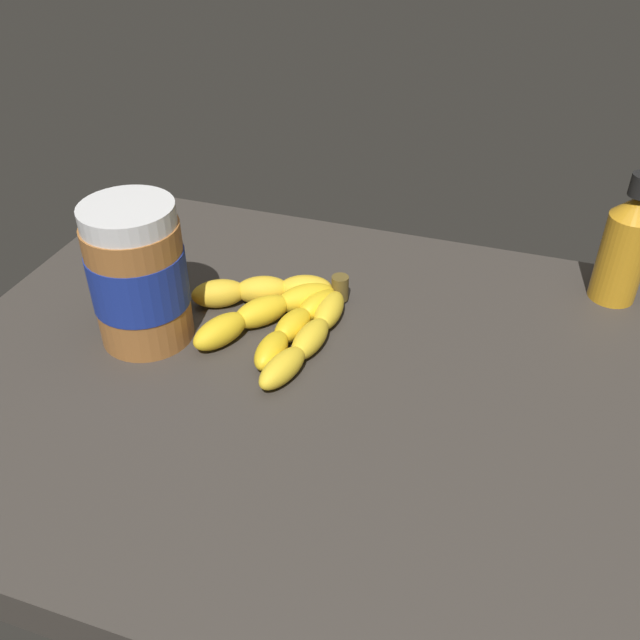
{
  "coord_description": "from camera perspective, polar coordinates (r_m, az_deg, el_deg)",
  "views": [
    {
      "loc": [
        -14.23,
        50.62,
        45.66
      ],
      "look_at": [
        4.01,
        -4.07,
        3.42
      ],
      "focal_mm": 38.36,
      "sensor_mm": 36.0,
      "label": 1
    }
  ],
  "objects": [
    {
      "name": "ground_plane",
      "position": [
        0.71,
        2.04,
        -6.13
      ],
      "size": [
        85.83,
        62.1,
        4.47
      ],
      "primitive_type": "cube",
      "color": "#38332D"
    },
    {
      "name": "banana_bunch",
      "position": [
        0.76,
        -3.33,
        0.49
      ],
      "size": [
        18.07,
        20.12,
        3.3
      ],
      "color": "yellow",
      "rests_on": "ground_plane"
    },
    {
      "name": "honey_bottle",
      "position": [
        0.85,
        24.13,
        5.7
      ],
      "size": [
        5.29,
        5.29,
        15.51
      ],
      "color": "orange",
      "rests_on": "ground_plane"
    },
    {
      "name": "peanut_butter_jar",
      "position": [
        0.73,
        -15.06,
        3.46
      ],
      "size": [
        10.08,
        10.08,
        15.65
      ],
      "color": "#9E602D",
      "rests_on": "ground_plane"
    }
  ]
}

